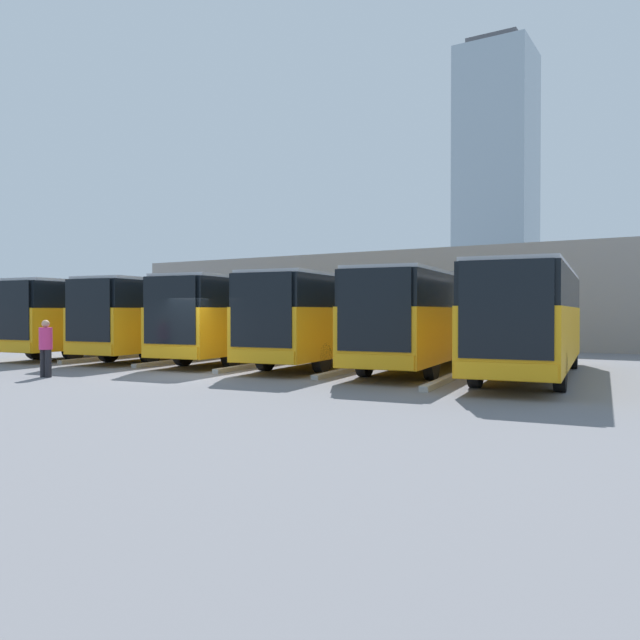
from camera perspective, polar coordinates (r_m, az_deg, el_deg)
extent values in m
plane|color=slate|center=(20.44, -12.17, -5.00)|extent=(600.00, 600.00, 0.00)
cube|color=orange|center=(20.63, 18.75, -1.29)|extent=(3.73, 11.57, 1.74)
cube|color=black|center=(20.63, 18.77, 2.60)|extent=(3.67, 11.40, 1.07)
cube|color=black|center=(14.96, 16.55, 0.93)|extent=(2.13, 0.29, 2.30)
cube|color=orange|center=(15.02, 16.53, -4.54)|extent=(2.30, 0.33, 0.40)
cube|color=silver|center=(20.65, 18.77, 4.24)|extent=(3.58, 11.11, 0.12)
cylinder|color=black|center=(17.09, 21.11, -4.46)|extent=(0.41, 1.04, 1.02)
cylinder|color=black|center=(17.35, 14.03, -4.35)|extent=(0.41, 1.04, 1.02)
cylinder|color=black|center=(24.11, 22.12, -2.95)|extent=(0.41, 1.04, 1.02)
cylinder|color=black|center=(24.29, 17.07, -2.89)|extent=(0.41, 1.04, 1.02)
cube|color=#9E9E99|center=(19.59, 12.17, -5.03)|extent=(1.07, 7.17, 0.15)
cube|color=orange|center=(22.61, 9.77, -1.08)|extent=(3.73, 11.57, 1.74)
cube|color=black|center=(22.61, 9.78, 2.47)|extent=(3.67, 11.40, 1.07)
cube|color=black|center=(17.15, 4.91, 0.94)|extent=(2.13, 0.29, 2.30)
cube|color=orange|center=(17.20, 4.90, -3.83)|extent=(2.30, 0.33, 0.40)
cube|color=silver|center=(22.63, 9.78, 3.97)|extent=(3.58, 11.11, 0.12)
cylinder|color=black|center=(18.98, 10.16, -3.90)|extent=(0.41, 1.04, 1.02)
cylinder|color=black|center=(19.62, 4.10, -3.73)|extent=(0.41, 1.04, 1.02)
cylinder|color=black|center=(25.85, 14.05, -2.66)|extent=(0.41, 1.04, 1.02)
cylinder|color=black|center=(26.33, 9.48, -2.59)|extent=(0.41, 1.04, 1.02)
cube|color=#9E9E99|center=(21.93, 3.47, -4.39)|extent=(1.07, 7.17, 0.15)
cube|color=orange|center=(24.23, 1.31, -0.95)|extent=(3.73, 11.57, 1.74)
cube|color=black|center=(24.23, 1.31, 2.37)|extent=(3.67, 11.40, 1.07)
cube|color=black|center=(19.11, -5.45, 0.93)|extent=(2.13, 0.29, 2.30)
cube|color=orange|center=(19.16, -5.46, -3.36)|extent=(2.30, 0.33, 0.40)
cube|color=silver|center=(24.25, 1.31, 3.77)|extent=(3.58, 11.11, 0.12)
cylinder|color=black|center=(20.62, 0.16, -3.51)|extent=(0.41, 1.04, 1.02)
cylinder|color=black|center=(21.59, -5.01, -3.32)|extent=(0.41, 1.04, 1.02)
cylinder|color=black|center=(27.18, 6.32, -2.47)|extent=(0.41, 1.04, 1.02)
cylinder|color=black|center=(27.92, 2.15, -2.38)|extent=(0.41, 1.04, 1.02)
cube|color=#9E9E99|center=(23.90, -4.72, -3.96)|extent=(1.07, 7.17, 0.15)
cube|color=orange|center=(26.33, -5.92, -0.81)|extent=(3.73, 11.57, 1.74)
cube|color=black|center=(26.33, -5.92, 2.24)|extent=(3.67, 11.40, 1.07)
cube|color=black|center=(21.60, -13.61, 0.90)|extent=(2.13, 0.29, 2.30)
cube|color=orange|center=(21.64, -13.61, -2.90)|extent=(2.30, 0.33, 0.40)
cube|color=silver|center=(26.35, -5.92, 3.53)|extent=(3.58, 11.11, 0.12)
cylinder|color=black|center=(22.81, -8.10, -3.10)|extent=(0.41, 1.04, 1.02)
cylinder|color=black|center=(24.02, -12.39, -2.92)|extent=(0.41, 1.04, 1.02)
cylinder|color=black|center=(28.98, -0.55, -2.26)|extent=(0.41, 1.04, 1.02)
cylinder|color=black|center=(29.95, -4.25, -2.17)|extent=(0.41, 1.04, 1.02)
cube|color=#9E9E99|center=(26.31, -11.49, -3.54)|extent=(1.07, 7.17, 0.15)
cube|color=orange|center=(28.58, -12.37, -0.70)|extent=(3.73, 11.57, 1.74)
cube|color=black|center=(28.58, -12.38, 2.11)|extent=(3.67, 11.40, 1.07)
cube|color=black|center=(24.26, -20.49, 0.85)|extent=(2.13, 0.29, 2.30)
cube|color=orange|center=(24.29, -20.49, -2.52)|extent=(2.30, 0.33, 0.40)
cube|color=silver|center=(28.60, -12.38, 3.30)|extent=(3.58, 11.11, 0.12)
cylinder|color=black|center=(25.19, -15.25, -2.75)|extent=(0.41, 1.04, 1.02)
cylinder|color=black|center=(26.61, -18.78, -2.58)|extent=(0.41, 1.04, 1.02)
cylinder|color=black|center=(30.93, -6.85, -2.08)|extent=(0.41, 1.04, 1.02)
cylinder|color=black|center=(32.09, -10.11, -1.98)|extent=(0.41, 1.04, 1.02)
cube|color=#9E9E99|center=(28.83, -17.46, -3.18)|extent=(1.07, 7.17, 0.15)
cube|color=orange|center=(30.93, -18.28, -0.61)|extent=(3.73, 11.57, 1.74)
cube|color=black|center=(30.93, -18.29, 1.99)|extent=(3.67, 11.40, 1.07)
cube|color=black|center=(27.02, -26.53, 0.81)|extent=(2.13, 0.29, 2.30)
cube|color=orange|center=(27.05, -26.52, -2.22)|extent=(2.30, 0.33, 0.40)
cube|color=silver|center=(30.95, -18.30, 3.09)|extent=(3.58, 11.11, 0.12)
cylinder|color=black|center=(27.70, -21.62, -2.46)|extent=(0.41, 1.04, 1.02)
cylinder|color=black|center=(29.28, -24.51, -2.31)|extent=(0.41, 1.04, 1.02)
cylinder|color=black|center=(32.97, -12.74, -1.91)|extent=(0.41, 1.04, 1.02)
cylinder|color=black|center=(34.30, -15.58, -1.82)|extent=(0.41, 1.04, 1.02)
cylinder|color=black|center=(21.18, -23.60, -3.67)|extent=(0.21, 0.21, 0.87)
cylinder|color=black|center=(21.35, -23.97, -3.63)|extent=(0.21, 0.21, 0.87)
cylinder|color=#D13375|center=(21.22, -23.79, -1.56)|extent=(0.42, 0.42, 0.69)
sphere|color=tan|center=(21.20, -23.80, -0.31)|extent=(0.23, 0.23, 0.23)
cube|color=gray|center=(41.04, 11.28, 1.84)|extent=(41.54, 10.66, 5.63)
cube|color=silver|center=(47.63, 14.09, 4.78)|extent=(41.54, 3.00, 0.24)
cylinder|color=slate|center=(54.56, -0.33, 1.47)|extent=(0.20, 0.20, 5.38)
cube|color=#93A8B7|center=(182.19, 15.83, 11.78)|extent=(19.37, 19.37, 73.67)
cube|color=#4C4C51|center=(193.09, 15.88, 22.93)|extent=(13.56, 13.56, 2.40)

